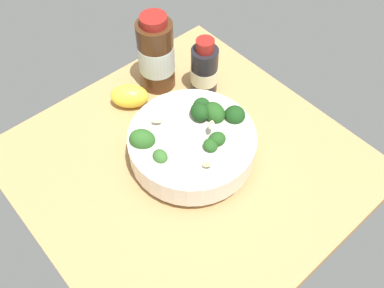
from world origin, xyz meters
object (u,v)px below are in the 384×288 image
object	(u,v)px
bowl_of_broccoli	(192,142)
bottle_short	(156,55)
bottle_tall	(204,70)
lemon_wedge	(129,96)

from	to	relation	value
bowl_of_broccoli	bottle_short	xyz separation A→B (cm)	(7.30, 19.11, 3.43)
bowl_of_broccoli	bottle_tall	world-z (taller)	bottle_tall
lemon_wedge	bottle_tall	bearing A→B (deg)	-24.66
bowl_of_broccoli	bottle_tall	xyz separation A→B (cm)	(13.29, 11.57, 1.08)
bottle_tall	bottle_short	xyz separation A→B (cm)	(-5.99, 7.55, 2.35)
bowl_of_broccoli	bottle_tall	bearing A→B (deg)	41.03
bottle_short	bottle_tall	bearing A→B (deg)	-51.54
bottle_tall	bottle_short	bearing A→B (deg)	128.46
lemon_wedge	bottle_tall	xyz separation A→B (cm)	(14.06, -6.45, 2.95)
bowl_of_broccoli	bottle_tall	size ratio (longest dim) A/B	1.78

